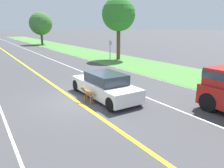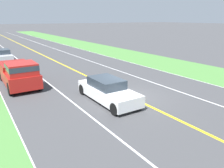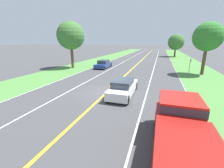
{
  "view_description": "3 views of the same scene",
  "coord_description": "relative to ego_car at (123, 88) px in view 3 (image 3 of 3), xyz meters",
  "views": [
    {
      "loc": [
        -4.21,
        -10.07,
        3.78
      ],
      "look_at": [
        1.71,
        -0.73,
        0.85
      ],
      "focal_mm": 35.0,
      "sensor_mm": 36.0,
      "label": 1
    },
    {
      "loc": [
        8.14,
        10.5,
        4.87
      ],
      "look_at": [
        1.16,
        -0.36,
        0.97
      ],
      "focal_mm": 35.0,
      "sensor_mm": 36.0,
      "label": 2
    },
    {
      "loc": [
        4.4,
        -12.26,
        4.49
      ],
      "look_at": [
        0.71,
        -0.7,
        1.04
      ],
      "focal_mm": 24.0,
      "sensor_mm": 36.0,
      "label": 3
    }
  ],
  "objects": [
    {
      "name": "roadside_tree_left_near",
      "position": [
        -11.62,
        10.68,
        4.74
      ],
      "size": [
        4.56,
        4.56,
        7.71
      ],
      "color": "brown",
      "rests_on": "ground"
    },
    {
      "name": "dog",
      "position": [
        -1.16,
        -0.25,
        -0.13
      ],
      "size": [
        0.42,
        1.07,
        0.82
      ],
      "rotation": [
        0.0,
        0.0,
        0.28
      ],
      "color": "olive",
      "rests_on": "ground"
    },
    {
      "name": "lane_dash_oncoming",
      "position": [
        -5.06,
        0.22,
        -0.65
      ],
      "size": [
        0.1,
        160.0,
        0.01
      ],
      "primitive_type": "cube",
      "color": "white",
      "rests_on": "ground"
    },
    {
      "name": "roadside_tree_right_near",
      "position": [
        8.57,
        11.37,
        4.41
      ],
      "size": [
        3.76,
        3.76,
        6.98
      ],
      "color": "brown",
      "rests_on": "ground"
    },
    {
      "name": "pickup_truck",
      "position": [
        3.91,
        -6.16,
        0.35
      ],
      "size": [
        2.14,
        5.5,
        1.97
      ],
      "color": "red",
      "rests_on": "ground"
    },
    {
      "name": "grass_verge_left",
      "position": [
        -11.56,
        0.22,
        -0.64
      ],
      "size": [
        6.0,
        160.0,
        0.03
      ],
      "primitive_type": "cube",
      "color": "#4C843D",
      "rests_on": "ground"
    },
    {
      "name": "oncoming_car",
      "position": [
        -6.6,
        12.48,
        -0.02
      ],
      "size": [
        1.89,
        4.29,
        1.37
      ],
      "rotation": [
        0.0,
        0.0,
        3.14
      ],
      "color": "navy",
      "rests_on": "ground"
    },
    {
      "name": "ground_plane",
      "position": [
        -1.56,
        0.22,
        -0.65
      ],
      "size": [
        400.0,
        400.0,
        0.0
      ],
      "primitive_type": "plane",
      "color": "#424244"
    },
    {
      "name": "ego_car",
      "position": [
        0.0,
        0.0,
        0.0
      ],
      "size": [
        1.8,
        4.79,
        1.39
      ],
      "color": "white",
      "rests_on": "ground"
    },
    {
      "name": "centre_divider_line",
      "position": [
        -1.56,
        0.22,
        -0.65
      ],
      "size": [
        0.18,
        160.0,
        0.01
      ],
      "primitive_type": "cube",
      "color": "yellow",
      "rests_on": "ground"
    },
    {
      "name": "street_sign",
      "position": [
        6.73,
        10.22,
        0.81
      ],
      "size": [
        0.11,
        0.64,
        2.32
      ],
      "color": "gray",
      "rests_on": "ground"
    },
    {
      "name": "lane_dash_same_dir",
      "position": [
        1.94,
        0.22,
        -0.65
      ],
      "size": [
        0.1,
        160.0,
        0.01
      ],
      "primitive_type": "cube",
      "color": "white",
      "rests_on": "ground"
    },
    {
      "name": "lane_edge_line_left",
      "position": [
        -8.56,
        0.22,
        -0.65
      ],
      "size": [
        0.14,
        160.0,
        0.01
      ],
      "primitive_type": "cube",
      "color": "white",
      "rests_on": "ground"
    },
    {
      "name": "lane_edge_line_right",
      "position": [
        5.44,
        0.22,
        -0.65
      ],
      "size": [
        0.14,
        160.0,
        0.01
      ],
      "primitive_type": "cube",
      "color": "white",
      "rests_on": "ground"
    },
    {
      "name": "roadside_tree_right_far",
      "position": [
        6.98,
        38.13,
        3.68
      ],
      "size": [
        4.7,
        4.7,
        6.7
      ],
      "color": "brown",
      "rests_on": "ground"
    }
  ]
}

